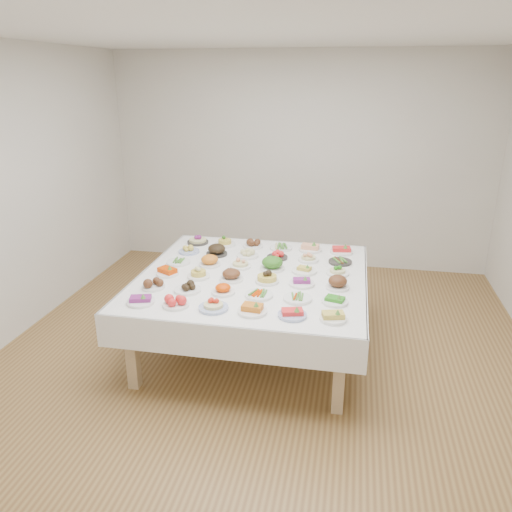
% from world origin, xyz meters
% --- Properties ---
extents(room_envelope, '(5.02, 5.02, 2.81)m').
position_xyz_m(room_envelope, '(0.00, 0.00, 1.83)').
color(room_envelope, olive).
rests_on(room_envelope, ground).
extents(display_table, '(2.07, 2.07, 0.75)m').
position_xyz_m(display_table, '(-0.13, 0.09, 0.68)').
color(display_table, white).
rests_on(display_table, ground).
extents(dish_0, '(0.22, 0.22, 0.10)m').
position_xyz_m(dish_0, '(-0.90, -0.68, 0.79)').
color(dish_0, white).
rests_on(dish_0, display_table).
extents(dish_1, '(0.21, 0.21, 0.10)m').
position_xyz_m(dish_1, '(-0.60, -0.68, 0.79)').
color(dish_1, white).
rests_on(dish_1, display_table).
extents(dish_2, '(0.23, 0.23, 0.11)m').
position_xyz_m(dish_2, '(-0.29, -0.68, 0.80)').
color(dish_2, '#4C66B2').
rests_on(dish_2, display_table).
extents(dish_3, '(0.23, 0.23, 0.10)m').
position_xyz_m(dish_3, '(0.02, -0.68, 0.79)').
color(dish_3, white).
rests_on(dish_3, display_table).
extents(dish_4, '(0.22, 0.22, 0.10)m').
position_xyz_m(dish_4, '(0.33, -0.68, 0.79)').
color(dish_4, '#4C66B2').
rests_on(dish_4, display_table).
extents(dish_5, '(0.20, 0.20, 0.09)m').
position_xyz_m(dish_5, '(0.64, -0.68, 0.78)').
color(dish_5, white).
rests_on(dish_5, display_table).
extents(dish_6, '(0.20, 0.20, 0.10)m').
position_xyz_m(dish_6, '(-0.91, -0.38, 0.79)').
color(dish_6, white).
rests_on(dish_6, display_table).
extents(dish_7, '(0.23, 0.23, 0.09)m').
position_xyz_m(dish_7, '(-0.60, -0.38, 0.79)').
color(dish_7, white).
rests_on(dish_7, display_table).
extents(dish_8, '(0.20, 0.20, 0.10)m').
position_xyz_m(dish_8, '(-0.29, -0.37, 0.80)').
color(dish_8, white).
rests_on(dish_8, display_table).
extents(dish_9, '(0.23, 0.23, 0.05)m').
position_xyz_m(dish_9, '(0.01, -0.37, 0.77)').
color(dish_9, white).
rests_on(dish_9, display_table).
extents(dish_10, '(0.23, 0.23, 0.05)m').
position_xyz_m(dish_10, '(0.33, -0.38, 0.77)').
color(dish_10, white).
rests_on(dish_10, display_table).
extents(dish_11, '(0.21, 0.21, 0.09)m').
position_xyz_m(dish_11, '(0.64, -0.37, 0.78)').
color(dish_11, white).
rests_on(dish_11, display_table).
extents(dish_12, '(0.20, 0.20, 0.09)m').
position_xyz_m(dish_12, '(-0.90, -0.06, 0.79)').
color(dish_12, white).
rests_on(dish_12, display_table).
extents(dish_13, '(0.20, 0.20, 0.11)m').
position_xyz_m(dish_13, '(-0.60, -0.07, 0.80)').
color(dish_13, white).
rests_on(dish_13, display_table).
extents(dish_14, '(0.22, 0.22, 0.13)m').
position_xyz_m(dish_14, '(-0.30, -0.07, 0.82)').
color(dish_14, white).
rests_on(dish_14, display_table).
extents(dish_15, '(0.20, 0.20, 0.13)m').
position_xyz_m(dish_15, '(0.03, -0.06, 0.81)').
color(dish_15, white).
rests_on(dish_15, display_table).
extents(dish_16, '(0.22, 0.22, 0.09)m').
position_xyz_m(dish_16, '(0.33, -0.06, 0.78)').
color(dish_16, white).
rests_on(dish_16, display_table).
extents(dish_17, '(0.23, 0.23, 0.13)m').
position_xyz_m(dish_17, '(0.64, -0.08, 0.81)').
color(dish_17, white).
rests_on(dish_17, display_table).
extents(dish_18, '(0.23, 0.23, 0.05)m').
position_xyz_m(dish_18, '(-0.90, 0.23, 0.77)').
color(dish_18, white).
rests_on(dish_18, display_table).
extents(dish_19, '(0.21, 0.21, 0.13)m').
position_xyz_m(dish_19, '(-0.59, 0.24, 0.81)').
color(dish_19, white).
rests_on(dish_19, display_table).
extents(dish_20, '(0.20, 0.20, 0.11)m').
position_xyz_m(dish_20, '(-0.29, 0.25, 0.80)').
color(dish_20, white).
rests_on(dish_20, display_table).
extents(dish_21, '(0.24, 0.24, 0.14)m').
position_xyz_m(dish_21, '(0.02, 0.25, 0.82)').
color(dish_21, white).
rests_on(dish_21, display_table).
extents(dish_22, '(0.23, 0.23, 0.09)m').
position_xyz_m(dish_22, '(0.32, 0.24, 0.79)').
color(dish_22, white).
rests_on(dish_22, display_table).
extents(dish_23, '(0.21, 0.21, 0.11)m').
position_xyz_m(dish_23, '(0.63, 0.25, 0.80)').
color(dish_23, white).
rests_on(dish_23, display_table).
extents(dish_24, '(0.21, 0.21, 0.09)m').
position_xyz_m(dish_24, '(-0.90, 0.56, 0.78)').
color(dish_24, '#4C66B2').
rests_on(dish_24, display_table).
extents(dish_25, '(0.21, 0.21, 0.12)m').
position_xyz_m(dish_25, '(-0.60, 0.54, 0.81)').
color(dish_25, '#2C2927').
rests_on(dish_25, display_table).
extents(dish_26, '(0.21, 0.21, 0.09)m').
position_xyz_m(dish_26, '(-0.28, 0.55, 0.79)').
color(dish_26, white).
rests_on(dish_26, display_table).
extents(dish_27, '(0.21, 0.21, 0.08)m').
position_xyz_m(dish_27, '(0.02, 0.56, 0.78)').
color(dish_27, '#2C2927').
rests_on(dish_27, display_table).
extents(dish_28, '(0.20, 0.20, 0.11)m').
position_xyz_m(dish_28, '(0.33, 0.55, 0.80)').
color(dish_28, white).
rests_on(dish_28, display_table).
extents(dish_29, '(0.23, 0.22, 0.06)m').
position_xyz_m(dish_29, '(0.64, 0.55, 0.77)').
color(dish_29, '#2C2927').
rests_on(dish_29, display_table).
extents(dish_30, '(0.25, 0.25, 0.14)m').
position_xyz_m(dish_30, '(-0.90, 0.87, 0.82)').
color(dish_30, '#2C2927').
rests_on(dish_30, display_table).
extents(dish_31, '(0.23, 0.23, 0.13)m').
position_xyz_m(dish_31, '(-0.60, 0.85, 0.81)').
color(dish_31, white).
rests_on(dish_31, display_table).
extents(dish_32, '(0.21, 0.21, 0.09)m').
position_xyz_m(dish_32, '(-0.29, 0.86, 0.79)').
color(dish_32, white).
rests_on(dish_32, display_table).
extents(dish_33, '(0.23, 0.23, 0.06)m').
position_xyz_m(dish_33, '(0.01, 0.85, 0.78)').
color(dish_33, white).
rests_on(dish_33, display_table).
extents(dish_34, '(0.23, 0.23, 0.11)m').
position_xyz_m(dish_34, '(0.32, 0.86, 0.80)').
color(dish_34, white).
rests_on(dish_34, display_table).
extents(dish_35, '(0.23, 0.23, 0.11)m').
position_xyz_m(dish_35, '(0.65, 0.85, 0.80)').
color(dish_35, white).
rests_on(dish_35, display_table).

